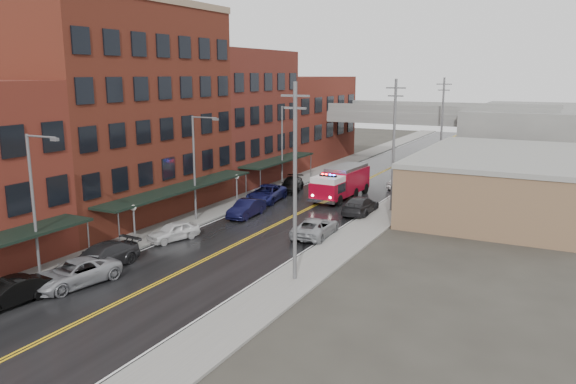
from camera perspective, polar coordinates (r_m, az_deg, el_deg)
The scene contains 33 objects.
road at distance 50.67m, azimuth 0.95°, elevation -2.26°, with size 11.00×160.00×0.02m, color black.
sidewalk_left at distance 54.18m, azimuth -6.00°, elevation -1.32°, with size 3.00×160.00×0.15m, color slate.
sidewalk_right at distance 47.99m, azimuth 8.81°, elevation -3.13°, with size 3.00×160.00×0.15m, color slate.
curb_left at distance 53.31m, azimuth -4.51°, elevation -1.51°, with size 0.30×160.00×0.15m, color gray.
curb_right at distance 48.51m, azimuth 6.96°, elevation -2.92°, with size 0.30×160.00×0.15m, color gray.
brick_building_b at distance 51.08m, azimuth -16.28°, elevation 7.61°, with size 9.00×20.00×18.00m, color #5A2418.
brick_building_c at distance 65.01m, azimuth -5.53°, elevation 7.53°, with size 9.00×15.00×15.00m, color #5B201B.
brick_building_far at distance 80.38m, azimuth 1.27°, elevation 7.35°, with size 9.00×20.00×12.00m, color maroon.
tan_building at distance 55.29m, azimuth 20.81°, elevation 0.80°, with size 14.00×22.00×5.00m, color brown.
right_far_block at distance 84.60m, azimuth 24.61°, elevation 5.14°, with size 18.00×30.00×8.00m, color slate.
awning_1 at distance 48.11m, azimuth -10.81°, elevation 0.40°, with size 2.60×18.00×3.09m.
awning_2 at distance 62.60m, azimuth -0.95°, elevation 3.26°, with size 2.60×13.00×3.09m.
globe_lamp_1 at distance 42.37m, azimuth -15.40°, elevation -2.33°, with size 0.44×0.44×3.12m.
globe_lamp_2 at distance 53.23m, azimuth -5.24°, elevation 0.92°, with size 0.44×0.44×3.12m.
street_lamp_0 at distance 36.55m, azimuth -24.26°, elevation -0.58°, with size 2.64×0.22×9.00m.
street_lamp_1 at distance 47.95m, azimuth -9.28°, elevation 3.08°, with size 2.64×0.22×9.00m.
street_lamp_2 at distance 61.43m, azimuth -0.40°, elevation 5.16°, with size 2.64×0.22×9.00m.
utility_pole_0 at distance 33.06m, azimuth 0.71°, elevation 1.24°, with size 1.80×0.24×12.00m.
utility_pole_1 at distance 51.54m, azimuth 10.69°, elevation 4.90°, with size 1.80×0.24×12.00m.
utility_pole_2 at distance 70.86m, azimuth 15.36°, elevation 6.56°, with size 1.80×0.24×12.00m.
overpass at distance 79.38m, azimuth 11.29°, elevation 7.05°, with size 40.00×10.00×7.50m.
fire_truck at distance 56.84m, azimuth 5.37°, elevation 1.02°, with size 3.85×8.83×3.17m.
parked_car_left_1 at distance 34.56m, azimuth -26.49°, elevation -9.17°, with size 1.56×4.47×1.47m, color black.
parked_car_left_2 at distance 36.17m, azimuth -20.85°, elevation -7.72°, with size 2.52×5.46×1.52m, color gray.
parked_car_left_3 at distance 38.61m, azimuth -18.43°, elevation -6.26°, with size 2.21×5.44×1.58m, color black.
parked_car_left_4 at distance 43.57m, azimuth -11.56°, elevation -3.93°, with size 1.66×4.13×1.41m, color silver.
parked_car_left_5 at distance 49.71m, azimuth -4.25°, elevation -1.67°, with size 1.63×4.67×1.54m, color black.
parked_car_left_6 at distance 55.52m, azimuth -2.22°, elevation -0.16°, with size 2.67×5.79×1.61m, color #131549.
parked_car_left_7 at distance 60.35m, azimuth 0.37°, elevation 0.76°, with size 2.07×5.09×1.48m, color black.
parked_car_right_0 at distance 43.65m, azimuth 2.82°, elevation -3.61°, with size 2.49×5.40×1.50m, color gray.
parked_car_right_1 at distance 51.05m, azimuth 7.36°, elevation -1.34°, with size 2.23×5.47×1.59m, color #242426.
parked_car_right_2 at distance 63.01m, azimuth 11.32°, elevation 1.00°, with size 1.72×4.27×1.46m, color silver.
parked_car_right_3 at distance 66.01m, azimuth 11.62°, elevation 1.49°, with size 1.57×4.50×1.48m, color black.
Camera 1 is at (21.64, -14.10, 12.45)m, focal length 35.00 mm.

